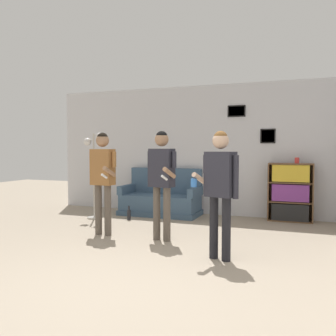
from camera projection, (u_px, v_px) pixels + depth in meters
The scene contains 10 objects.
ground_plane at pixel (115, 288), 3.73m from camera, with size 20.00×20.00×0.00m, color gray.
wall_back at pixel (218, 150), 7.77m from camera, with size 7.45×0.08×2.70m.
couch at pixel (161, 200), 7.84m from camera, with size 1.65×0.80×0.96m.
bookshelf at pixel (291, 192), 7.09m from camera, with size 0.82×0.30×1.11m.
floor_lamp at pixel (94, 161), 7.34m from camera, with size 0.43×0.28×1.69m.
person_player_foreground_left at pixel (103, 173), 5.95m from camera, with size 0.50×0.47×1.64m.
person_player_foreground_center at pixel (162, 174), 5.59m from camera, with size 0.49×0.51×1.65m.
person_watcher_holding_cup at pixel (220, 182), 4.62m from camera, with size 0.56×0.37×1.60m.
bottle_on_floor at pixel (129, 214), 7.25m from camera, with size 0.07×0.07×0.28m.
drinking_cup at pixel (297, 160), 7.02m from camera, with size 0.08×0.08×0.11m.
Camera 1 is at (1.80, -3.23, 1.39)m, focal length 40.00 mm.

